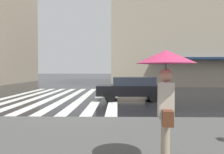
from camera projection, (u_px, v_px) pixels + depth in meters
ground_plane at (86, 107)px, 10.91m from camera, size 220.00×220.00×0.00m
zebra_crossing at (62, 97)px, 14.96m from camera, size 13.00×7.50×0.01m
haussmann_block_corner at (214, 12)px, 31.30m from camera, size 18.39×28.62×20.61m
car_black at (132, 88)px, 13.33m from camera, size 1.85×4.10×1.41m
pedestrian_far_down_pavement at (166, 74)px, 3.72m from camera, size 1.01×1.01×2.00m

